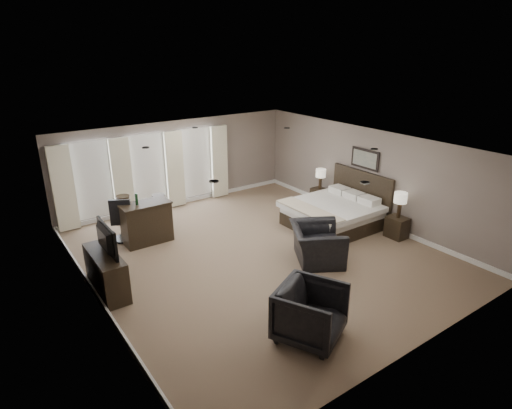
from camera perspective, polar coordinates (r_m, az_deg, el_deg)
room at (r=9.78m, az=0.39°, el=0.18°), size 7.60×8.60×2.64m
window_bay at (r=12.83m, az=-14.11°, el=4.12°), size 5.25×0.20×2.30m
bed at (r=11.69m, az=10.24°, el=0.23°), size 2.21×2.11×1.41m
nightstand_near at (r=11.63m, az=18.27°, el=-2.91°), size 0.41×0.51×0.55m
nightstand_far at (r=13.40m, az=8.45°, el=1.01°), size 0.40×0.48×0.53m
lamp_near at (r=11.41m, az=18.61°, el=-0.09°), size 0.33×0.33×0.67m
lamp_far at (r=13.22m, az=8.58°, el=3.38°), size 0.30×0.30×0.63m
wall_art at (r=12.18m, az=14.30°, el=5.91°), size 0.04×0.96×0.56m
dresser at (r=9.17m, az=-19.32°, el=-8.58°), size 0.47×1.46×0.85m
tv at (r=8.95m, az=-19.69°, el=-5.82°), size 0.61×1.06×0.14m
armchair_near at (r=9.88m, az=8.14°, el=-4.47°), size 1.36×1.53×1.12m
armchair_far at (r=7.43m, az=7.29°, el=-13.87°), size 1.37×1.34×1.07m
bar_counter at (r=11.04m, az=-14.37°, el=-2.35°), size 1.21×0.63×1.06m
bar_stool_left at (r=12.46m, az=-17.18°, el=-0.60°), size 0.48×0.48×0.79m
bar_stool_right at (r=12.38m, az=-12.74°, el=-0.39°), size 0.39×0.39×0.76m
desk_chair at (r=11.30m, az=-17.25°, el=-1.75°), size 0.82×0.82×1.18m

